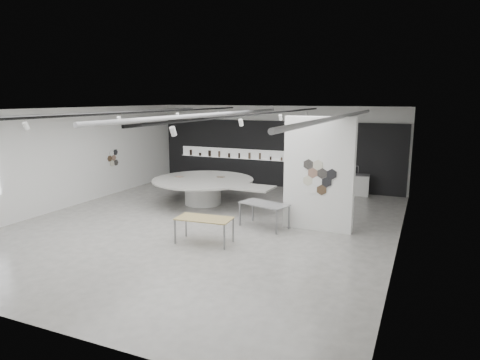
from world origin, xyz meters
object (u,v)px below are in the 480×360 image
at_px(sample_table_wood, 204,220).
at_px(kitchen_counter, 350,184).
at_px(sample_table_stone, 264,205).
at_px(display_island, 205,188).
at_px(partition_column, 319,174).

bearing_deg(sample_table_wood, kitchen_counter, 71.10).
relative_size(sample_table_stone, kitchen_counter, 1.05).
bearing_deg(kitchen_counter, display_island, -145.72).
distance_m(partition_column, kitchen_counter, 5.70).
height_order(partition_column, kitchen_counter, partition_column).
xyz_separation_m(partition_column, sample_table_wood, (-2.69, -2.64, -1.10)).
height_order(sample_table_wood, sample_table_stone, sample_table_stone).
xyz_separation_m(sample_table_stone, kitchen_counter, (1.75, 6.05, -0.28)).
bearing_deg(kitchen_counter, partition_column, -96.27).
xyz_separation_m(partition_column, kitchen_counter, (0.11, 5.54, -1.35)).
relative_size(partition_column, sample_table_wood, 2.16).
height_order(partition_column, sample_table_wood, partition_column).
relative_size(sample_table_wood, kitchen_counter, 1.01).
height_order(display_island, sample_table_wood, display_island).
bearing_deg(partition_column, sample_table_stone, -162.57).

